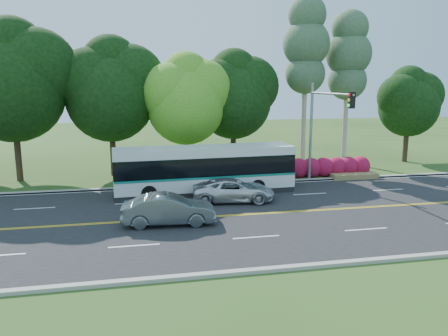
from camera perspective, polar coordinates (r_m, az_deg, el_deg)
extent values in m
plane|color=#284A18|center=(23.64, 3.11, -6.11)|extent=(120.00, 120.00, 0.00)
cube|color=black|center=(23.64, 3.11, -6.09)|extent=(60.00, 14.00, 0.02)
cube|color=#A29E92|center=(30.36, -0.27, -2.09)|extent=(60.00, 0.30, 0.15)
cube|color=#A29E92|center=(17.21, 9.23, -12.69)|extent=(60.00, 0.30, 0.15)
cube|color=#284A18|center=(32.13, -0.91, -1.40)|extent=(60.00, 4.00, 0.10)
cube|color=gold|center=(23.56, 3.16, -6.12)|extent=(57.00, 0.10, 0.00)
cube|color=gold|center=(23.71, 3.06, -6.01)|extent=(57.00, 0.10, 0.00)
cube|color=silver|center=(19.62, -11.67, -9.91)|extent=(2.20, 0.12, 0.00)
cube|color=silver|center=(20.30, 4.23, -8.98)|extent=(2.20, 0.12, 0.00)
cube|color=silver|center=(22.36, 18.06, -7.61)|extent=(2.20, 0.12, 0.00)
cube|color=silver|center=(26.91, -23.50, -4.85)|extent=(2.20, 0.12, 0.00)
cube|color=silver|center=(26.29, -11.67, -4.51)|extent=(2.20, 0.12, 0.00)
cube|color=silver|center=(26.80, 0.19, -3.98)|extent=(2.20, 0.12, 0.00)
cube|color=silver|center=(28.39, 11.15, -3.34)|extent=(2.20, 0.12, 0.00)
cube|color=silver|center=(30.89, 20.63, -2.68)|extent=(2.20, 0.12, 0.00)
cube|color=silver|center=(30.08, -0.16, -2.31)|extent=(57.00, 0.12, 0.00)
cube|color=silver|center=(17.49, 8.87, -12.47)|extent=(57.00, 0.12, 0.00)
cylinder|color=black|center=(34.24, -25.30, 1.59)|extent=(0.44, 0.44, 3.96)
sphere|color=black|center=(33.89, -25.93, 9.12)|extent=(7.20, 7.20, 7.20)
sphere|color=black|center=(33.83, -23.30, 11.77)|extent=(5.76, 5.76, 5.76)
sphere|color=black|center=(34.32, -25.98, 13.65)|extent=(4.68, 4.68, 4.68)
cylinder|color=black|center=(34.29, -14.29, 2.02)|extent=(0.44, 0.44, 3.60)
sphere|color=black|center=(33.92, -14.62, 8.89)|extent=(6.60, 6.60, 6.60)
sphere|color=black|center=(34.16, -12.17, 11.23)|extent=(5.28, 5.28, 5.28)
sphere|color=black|center=(33.80, -17.00, 10.73)|extent=(4.95, 4.95, 4.95)
sphere|color=black|center=(34.33, -14.62, 13.05)|extent=(4.29, 4.29, 4.29)
cylinder|color=black|center=(33.49, -4.92, 1.80)|extent=(0.44, 0.44, 3.24)
sphere|color=#56901D|center=(33.11, -5.02, 8.05)|extent=(5.80, 5.80, 5.80)
sphere|color=#56901D|center=(33.54, -2.86, 10.10)|extent=(4.64, 4.64, 4.64)
sphere|color=#56901D|center=(32.76, -7.05, 9.76)|extent=(4.35, 4.35, 4.35)
sphere|color=#56901D|center=(33.48, -4.99, 11.81)|extent=(3.77, 3.77, 3.77)
cylinder|color=black|center=(35.60, 1.21, 2.53)|extent=(0.44, 0.44, 3.42)
sphere|color=black|center=(35.24, 1.24, 8.67)|extent=(6.00, 6.00, 6.00)
sphere|color=black|center=(35.83, 3.28, 10.62)|extent=(4.80, 4.80, 4.80)
sphere|color=black|center=(34.78, -0.64, 10.37)|extent=(4.50, 4.50, 4.50)
sphere|color=black|center=(35.64, 1.27, 12.32)|extent=(3.90, 3.90, 3.90)
cylinder|color=#AC9F8B|center=(37.05, 10.41, 7.65)|extent=(0.40, 0.40, 9.80)
sphere|color=#385A38|center=(37.00, 10.56, 11.98)|extent=(3.23, 3.23, 3.23)
sphere|color=#385A38|center=(37.13, 10.69, 15.65)|extent=(3.80, 3.80, 3.80)
sphere|color=#385A38|center=(37.39, 10.82, 19.07)|extent=(3.04, 3.04, 3.04)
cylinder|color=#AC9F8B|center=(39.18, 15.60, 7.09)|extent=(0.40, 0.40, 9.10)
sphere|color=#385A38|center=(39.11, 15.80, 10.89)|extent=(3.23, 3.23, 3.23)
sphere|color=#385A38|center=(39.18, 15.97, 14.12)|extent=(3.80, 3.80, 3.80)
sphere|color=#385A38|center=(39.36, 16.14, 17.14)|extent=(3.04, 3.04, 3.04)
cylinder|color=black|center=(42.51, 22.63, 2.83)|extent=(0.44, 0.44, 3.06)
sphere|color=black|center=(42.22, 22.96, 7.33)|extent=(5.20, 5.20, 5.20)
sphere|color=black|center=(43.09, 24.14, 8.69)|extent=(4.16, 4.16, 4.16)
sphere|color=black|center=(41.44, 22.01, 8.61)|extent=(3.90, 3.90, 3.90)
sphere|color=black|center=(42.55, 22.97, 9.99)|extent=(3.38, 3.38, 3.38)
sphere|color=maroon|center=(31.91, 4.65, -0.24)|extent=(1.50, 1.50, 1.50)
sphere|color=maroon|center=(32.19, 6.36, -0.17)|extent=(1.50, 1.50, 1.50)
sphere|color=maroon|center=(32.51, 8.04, -0.10)|extent=(1.50, 1.50, 1.50)
sphere|color=maroon|center=(32.85, 9.69, -0.04)|extent=(1.50, 1.50, 1.50)
sphere|color=maroon|center=(33.22, 11.30, 0.03)|extent=(1.50, 1.50, 1.50)
sphere|color=maroon|center=(33.62, 12.87, 0.09)|extent=(1.50, 1.50, 1.50)
sphere|color=maroon|center=(34.04, 14.41, 0.16)|extent=(1.50, 1.50, 1.50)
sphere|color=maroon|center=(34.48, 15.90, 0.22)|extent=(1.50, 1.50, 1.50)
sphere|color=maroon|center=(34.95, 17.36, 0.28)|extent=(1.50, 1.50, 1.50)
cube|color=olive|center=(33.89, 16.47, -0.94)|extent=(3.50, 1.40, 0.40)
cylinder|color=gray|center=(31.80, 11.27, 4.56)|extent=(0.20, 0.20, 7.00)
cylinder|color=gray|center=(28.88, 13.79, 9.40)|extent=(0.14, 6.00, 0.14)
cube|color=black|center=(26.38, 16.36, 8.50)|extent=(0.32, 0.28, 0.95)
sphere|color=red|center=(26.29, 16.06, 9.16)|extent=(0.18, 0.18, 0.18)
sphere|color=yellow|center=(26.30, 16.03, 8.51)|extent=(0.18, 0.18, 0.18)
sphere|color=#19D833|center=(26.31, 15.99, 7.86)|extent=(0.18, 0.18, 0.18)
cube|color=silver|center=(28.02, -2.52, -1.64)|extent=(11.49, 2.97, 0.94)
cube|color=black|center=(27.81, -2.54, 0.49)|extent=(11.44, 3.01, 1.18)
cube|color=silver|center=(27.66, -2.55, 2.23)|extent=(11.49, 2.97, 0.53)
cube|color=#0C7465|center=(27.93, -2.52, -0.81)|extent=(11.44, 3.02, 0.13)
cube|color=black|center=(27.24, -14.29, 0.12)|extent=(0.17, 2.23, 1.62)
cube|color=#19E54C|center=(27.09, -14.36, 2.02)|extent=(0.12, 1.45, 0.21)
cube|color=black|center=(28.17, -2.51, -2.90)|extent=(11.49, 2.87, 0.33)
cylinder|color=black|center=(26.51, -9.75, -3.25)|extent=(0.96, 0.31, 0.95)
cylinder|color=black|center=(28.71, -10.12, -2.17)|extent=(0.96, 0.31, 0.95)
cylinder|color=black|center=(27.84, 4.41, -2.44)|extent=(0.96, 0.31, 0.95)
cylinder|color=black|center=(29.94, 3.03, -1.46)|extent=(0.96, 0.31, 0.95)
imported|color=#536165|center=(21.97, -7.23, -5.40)|extent=(4.72, 1.90, 1.52)
imported|color=silver|center=(26.05, 1.26, -2.90)|extent=(5.13, 2.93, 1.35)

